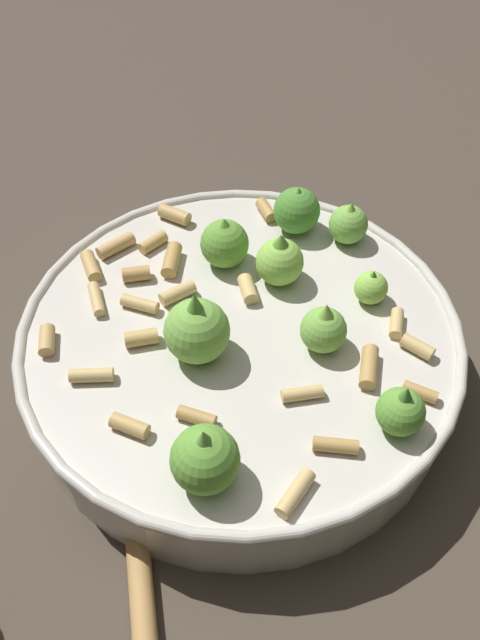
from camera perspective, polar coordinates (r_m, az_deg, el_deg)
The scene contains 3 objects.
ground_plane at distance 0.55m, azimuth -0.00°, elevation -4.68°, with size 2.40×2.40×0.00m, color #42382D.
cooking_pan at distance 0.52m, azimuth 0.13°, elevation -2.25°, with size 0.34×0.34×0.12m.
wooden_spoon at distance 0.46m, azimuth -8.28°, elevation -23.29°, with size 0.25×0.11×0.02m.
Camera 1 is at (-0.33, -0.06, 0.44)m, focal length 37.51 mm.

